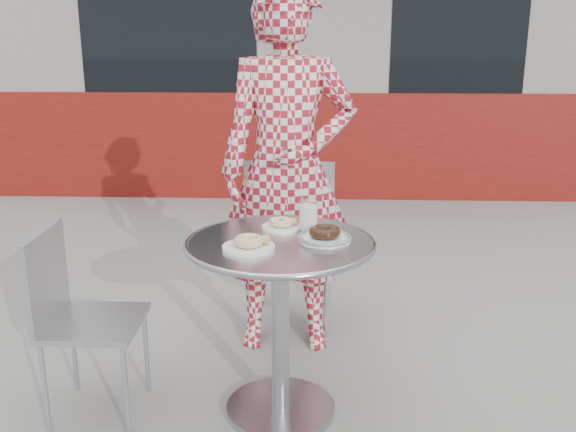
{
  "coord_description": "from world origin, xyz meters",
  "views": [
    {
      "loc": [
        0.12,
        -2.35,
        1.52
      ],
      "look_at": [
        0.02,
        0.11,
        0.82
      ],
      "focal_mm": 40.0,
      "sensor_mm": 36.0,
      "label": 1
    }
  ],
  "objects_px": {
    "plate_near": "(250,244)",
    "plate_checker": "(325,236)",
    "chair_far": "(292,272)",
    "chair_left": "(94,358)",
    "seated_person": "(287,171)",
    "milk_cup": "(308,216)",
    "bistro_table": "(280,285)",
    "plate_far": "(282,224)"
  },
  "relations": [
    {
      "from": "chair_far",
      "to": "plate_near",
      "type": "distance_m",
      "value": 1.11
    },
    {
      "from": "chair_far",
      "to": "plate_checker",
      "type": "distance_m",
      "value": 1.01
    },
    {
      "from": "plate_checker",
      "to": "milk_cup",
      "type": "height_order",
      "value": "milk_cup"
    },
    {
      "from": "plate_near",
      "to": "milk_cup",
      "type": "xyz_separation_m",
      "value": [
        0.22,
        0.25,
        0.04
      ]
    },
    {
      "from": "chair_far",
      "to": "plate_far",
      "type": "xyz_separation_m",
      "value": [
        -0.02,
        -0.72,
        0.48
      ]
    },
    {
      "from": "bistro_table",
      "to": "plate_near",
      "type": "relative_size",
      "value": 3.84
    },
    {
      "from": "seated_person",
      "to": "plate_near",
      "type": "xyz_separation_m",
      "value": [
        -0.11,
        -0.75,
        -0.12
      ]
    },
    {
      "from": "chair_far",
      "to": "plate_near",
      "type": "height_order",
      "value": "chair_far"
    },
    {
      "from": "chair_far",
      "to": "bistro_table",
      "type": "bearing_deg",
      "value": 91.76
    },
    {
      "from": "chair_left",
      "to": "plate_checker",
      "type": "xyz_separation_m",
      "value": [
        0.94,
        0.03,
        0.53
      ]
    },
    {
      "from": "chair_left",
      "to": "plate_checker",
      "type": "bearing_deg",
      "value": -88.26
    },
    {
      "from": "plate_near",
      "to": "plate_checker",
      "type": "height_order",
      "value": "plate_checker"
    },
    {
      "from": "chair_far",
      "to": "plate_checker",
      "type": "bearing_deg",
      "value": 102.99
    },
    {
      "from": "chair_left",
      "to": "plate_checker",
      "type": "height_order",
      "value": "plate_checker"
    },
    {
      "from": "chair_far",
      "to": "plate_near",
      "type": "relative_size",
      "value": 4.73
    },
    {
      "from": "chair_far",
      "to": "plate_far",
      "type": "relative_size",
      "value": 5.7
    },
    {
      "from": "seated_person",
      "to": "milk_cup",
      "type": "distance_m",
      "value": 0.52
    },
    {
      "from": "seated_person",
      "to": "plate_near",
      "type": "relative_size",
      "value": 9.08
    },
    {
      "from": "seated_person",
      "to": "bistro_table",
      "type": "bearing_deg",
      "value": -93.17
    },
    {
      "from": "plate_far",
      "to": "chair_left",
      "type": "bearing_deg",
      "value": -166.44
    },
    {
      "from": "chair_left",
      "to": "seated_person",
      "type": "relative_size",
      "value": 0.44
    },
    {
      "from": "chair_left",
      "to": "milk_cup",
      "type": "bearing_deg",
      "value": -79.4
    },
    {
      "from": "bistro_table",
      "to": "chair_left",
      "type": "bearing_deg",
      "value": -178.55
    },
    {
      "from": "bistro_table",
      "to": "plate_far",
      "type": "relative_size",
      "value": 4.62
    },
    {
      "from": "plate_near",
      "to": "plate_checker",
      "type": "xyz_separation_m",
      "value": [
        0.28,
        0.11,
        -0.0
      ]
    },
    {
      "from": "milk_cup",
      "to": "bistro_table",
      "type": "bearing_deg",
      "value": -126.12
    },
    {
      "from": "bistro_table",
      "to": "chair_left",
      "type": "relative_size",
      "value": 0.96
    },
    {
      "from": "plate_far",
      "to": "plate_near",
      "type": "distance_m",
      "value": 0.29
    },
    {
      "from": "chair_left",
      "to": "seated_person",
      "type": "distance_m",
      "value": 1.21
    },
    {
      "from": "bistro_table",
      "to": "chair_far",
      "type": "xyz_separation_m",
      "value": [
        0.02,
        0.88,
        -0.28
      ]
    },
    {
      "from": "bistro_table",
      "to": "plate_near",
      "type": "height_order",
      "value": "plate_near"
    },
    {
      "from": "seated_person",
      "to": "milk_cup",
      "type": "bearing_deg",
      "value": -81.13
    },
    {
      "from": "plate_near",
      "to": "plate_checker",
      "type": "bearing_deg",
      "value": 22.15
    },
    {
      "from": "milk_cup",
      "to": "seated_person",
      "type": "bearing_deg",
      "value": 101.84
    },
    {
      "from": "chair_left",
      "to": "milk_cup",
      "type": "distance_m",
      "value": 1.05
    },
    {
      "from": "plate_checker",
      "to": "bistro_table",
      "type": "bearing_deg",
      "value": -175.49
    },
    {
      "from": "chair_left",
      "to": "seated_person",
      "type": "bearing_deg",
      "value": -48.99
    },
    {
      "from": "plate_checker",
      "to": "plate_near",
      "type": "bearing_deg",
      "value": -157.85
    },
    {
      "from": "plate_far",
      "to": "chair_far",
      "type": "bearing_deg",
      "value": 88.48
    },
    {
      "from": "bistro_table",
      "to": "milk_cup",
      "type": "relative_size",
      "value": 6.07
    },
    {
      "from": "chair_far",
      "to": "seated_person",
      "type": "xyz_separation_m",
      "value": [
        -0.02,
        -0.23,
        0.61
      ]
    },
    {
      "from": "chair_far",
      "to": "milk_cup",
      "type": "distance_m",
      "value": 0.91
    }
  ]
}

